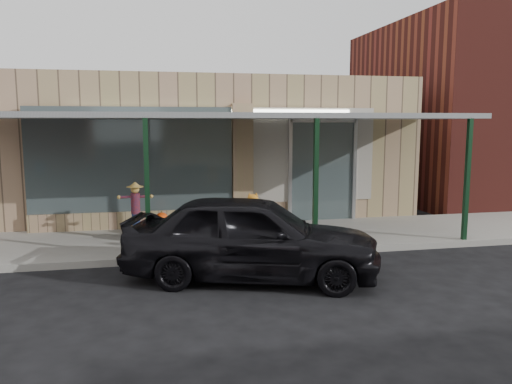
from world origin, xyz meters
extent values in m
plane|color=black|center=(0.00, 0.00, 0.00)|extent=(120.00, 120.00, 0.00)
cube|color=gray|center=(0.00, 3.60, 0.07)|extent=(40.00, 3.20, 0.15)
cube|color=#9D7A60|center=(0.00, 8.20, 2.10)|extent=(12.00, 6.00, 4.20)
cube|color=#465355|center=(-2.20, 5.05, 1.90)|extent=(5.20, 0.06, 2.80)
cube|color=#465355|center=(3.00, 5.18, 1.50)|extent=(1.80, 0.06, 2.80)
cube|color=#9D7A60|center=(0.70, 5.10, 1.70)|extent=(0.55, 0.30, 3.40)
cube|color=#9D7A60|center=(-2.20, 5.10, 0.35)|extent=(5.20, 0.30, 0.50)
cube|color=#9D978B|center=(0.00, 5.17, 2.00)|extent=(9.00, 0.02, 2.60)
cube|color=white|center=(0.00, 5.14, 3.20)|extent=(7.50, 0.03, 0.10)
cube|color=slate|center=(0.00, 3.60, 3.05)|extent=(12.00, 3.00, 0.12)
cube|color=black|center=(-1.80, 2.15, 1.55)|extent=(0.10, 0.10, 2.95)
cube|color=black|center=(1.80, 2.15, 1.55)|extent=(0.10, 0.10, 2.95)
cube|color=black|center=(5.50, 2.15, 1.55)|extent=(0.10, 0.10, 2.95)
cylinder|color=#4E3B1F|center=(-2.10, 3.74, 0.33)|extent=(0.70, 0.70, 0.35)
cylinder|color=navy|center=(-2.10, 3.74, 0.64)|extent=(0.26, 0.26, 0.26)
cylinder|color=maroon|center=(-2.10, 3.74, 1.01)|extent=(0.28, 0.28, 0.49)
sphere|color=gold|center=(-2.10, 3.74, 1.35)|extent=(0.19, 0.19, 0.19)
cone|color=gold|center=(-2.10, 3.74, 1.46)|extent=(0.32, 0.32, 0.12)
cylinder|color=#4E3B1F|center=(-1.50, 3.99, 0.32)|extent=(0.63, 0.63, 0.35)
ellipsoid|color=#FF5310|center=(-1.50, 3.99, 0.61)|extent=(0.28, 0.28, 0.23)
cylinder|color=#4C471E|center=(-1.50, 3.99, 0.74)|extent=(0.03, 0.03, 0.05)
imported|color=black|center=(0.09, 0.69, 0.80)|extent=(5.04, 3.20, 1.60)
ellipsoid|color=orange|center=(0.28, 1.52, 1.06)|extent=(0.32, 0.27, 0.41)
sphere|color=orange|center=(0.28, 1.56, 1.35)|extent=(0.23, 0.23, 0.23)
cylinder|color=#1A6D18|center=(0.28, 1.52, 1.23)|extent=(0.16, 0.16, 0.02)
camera|label=1|loc=(-1.66, -8.17, 2.90)|focal=35.00mm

